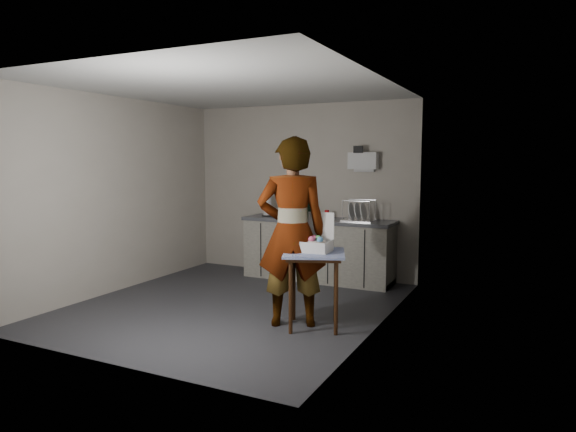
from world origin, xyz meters
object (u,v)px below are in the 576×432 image
at_px(dark_bottle, 309,210).
at_px(paper_towel, 267,206).
at_px(soap_bottle, 305,208).
at_px(side_table, 314,261).
at_px(standing_man, 292,232).
at_px(soda_can, 327,214).
at_px(bakery_box, 317,243).
at_px(dish_rack, 358,216).
at_px(kitchen_counter, 318,251).

bearing_deg(dark_bottle, paper_towel, -170.68).
distance_m(soap_bottle, dark_bottle, 0.14).
bearing_deg(paper_towel, side_table, -50.71).
bearing_deg(standing_man, soda_can, -105.46).
relative_size(side_table, bakery_box, 2.02).
height_order(standing_man, soda_can, standing_man).
distance_m(standing_man, soda_can, 2.14).
distance_m(dark_bottle, paper_towel, 0.66).
distance_m(side_table, dish_rack, 1.99).
bearing_deg(kitchen_counter, soap_bottle, -166.30).
distance_m(soap_bottle, soda_can, 0.34).
xyz_separation_m(side_table, bakery_box, (0.02, 0.03, 0.19)).
distance_m(standing_man, bakery_box, 0.29).
height_order(paper_towel, dish_rack, paper_towel).
height_order(soap_bottle, dish_rack, soap_bottle).
bearing_deg(soda_can, paper_towel, -174.87).
height_order(kitchen_counter, dark_bottle, dark_bottle).
height_order(side_table, soap_bottle, soap_bottle).
distance_m(dark_bottle, bakery_box, 2.29).
distance_m(kitchen_counter, paper_towel, 1.04).
relative_size(dark_bottle, dish_rack, 0.53).
bearing_deg(dark_bottle, soda_can, -4.36).
xyz_separation_m(soap_bottle, bakery_box, (1.01, -1.93, -0.17)).
distance_m(kitchen_counter, dark_bottle, 0.63).
bearing_deg(soda_can, standing_man, -78.19).
bearing_deg(side_table, standing_man, 164.98).
relative_size(kitchen_counter, soap_bottle, 7.23).
height_order(soda_can, dark_bottle, dark_bottle).
xyz_separation_m(kitchen_counter, bakery_box, (0.81, -1.98, 0.47)).
xyz_separation_m(dark_bottle, dish_rack, (0.81, -0.13, -0.05)).
height_order(soap_bottle, soda_can, soap_bottle).
bearing_deg(standing_man, dish_rack, -119.47).
bearing_deg(side_table, bakery_box, 36.03).
distance_m(kitchen_counter, standing_man, 2.19).
xyz_separation_m(paper_towel, bakery_box, (1.64, -1.95, -0.16)).
distance_m(kitchen_counter, bakery_box, 2.19).
xyz_separation_m(side_table, standing_man, (-0.25, -0.03, 0.30)).
relative_size(dark_bottle, bakery_box, 0.57).
bearing_deg(dish_rack, soap_bottle, 179.95).
height_order(standing_man, dish_rack, standing_man).
distance_m(dark_bottle, dish_rack, 0.82).
xyz_separation_m(soap_bottle, soda_can, (0.30, 0.11, -0.09)).
relative_size(standing_man, soda_can, 16.19).
xyz_separation_m(kitchen_counter, standing_man, (0.55, -2.04, 0.58)).
distance_m(standing_man, paper_towel, 2.44).
bearing_deg(dish_rack, kitchen_counter, 175.60).
xyz_separation_m(soap_bottle, paper_towel, (-0.63, 0.02, -0.00)).
bearing_deg(soap_bottle, kitchen_counter, 13.70).
height_order(kitchen_counter, dish_rack, dish_rack).
bearing_deg(bakery_box, kitchen_counter, 107.95).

